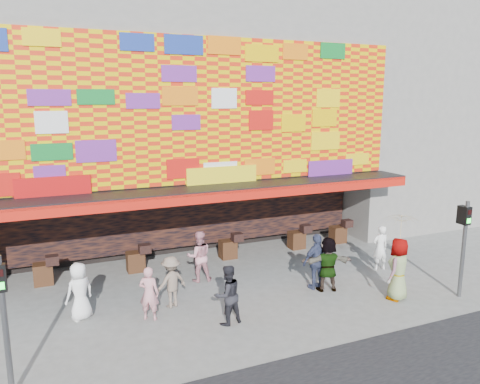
{
  "coord_description": "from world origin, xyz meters",
  "views": [
    {
      "loc": [
        -5.32,
        -11.19,
        5.95
      ],
      "look_at": [
        0.38,
        2.0,
        3.09
      ],
      "focal_mm": 35.0,
      "sensor_mm": 36.0,
      "label": 1
    }
  ],
  "objects_px": {
    "signal_right": "(464,238)",
    "ped_g": "(398,269)",
    "ped_d": "(171,282)",
    "ped_e": "(317,262)",
    "ped_b": "(149,293)",
    "ped_i": "(199,256)",
    "ped_a": "(80,291)",
    "ped_f": "(328,264)",
    "signal_left": "(4,311)",
    "ped_h": "(380,248)",
    "parasol": "(401,230)",
    "ped_c": "(227,295)"
  },
  "relations": [
    {
      "from": "signal_right",
      "to": "ped_g",
      "type": "height_order",
      "value": "signal_right"
    },
    {
      "from": "ped_d",
      "to": "ped_e",
      "type": "distance_m",
      "value": 4.64
    },
    {
      "from": "ped_b",
      "to": "ped_i",
      "type": "height_order",
      "value": "ped_i"
    },
    {
      "from": "ped_b",
      "to": "ped_i",
      "type": "relative_size",
      "value": 0.89
    },
    {
      "from": "ped_e",
      "to": "ped_i",
      "type": "relative_size",
      "value": 1.06
    },
    {
      "from": "ped_a",
      "to": "ped_f",
      "type": "xyz_separation_m",
      "value": [
        7.34,
        -1.02,
        0.07
      ]
    },
    {
      "from": "ped_e",
      "to": "signal_left",
      "type": "bearing_deg",
      "value": 10.03
    },
    {
      "from": "ped_a",
      "to": "ped_f",
      "type": "bearing_deg",
      "value": 145.64
    },
    {
      "from": "ped_b",
      "to": "ped_h",
      "type": "bearing_deg",
      "value": -146.34
    },
    {
      "from": "ped_a",
      "to": "parasol",
      "type": "distance_m",
      "value": 9.33
    },
    {
      "from": "ped_f",
      "to": "signal_left",
      "type": "bearing_deg",
      "value": 29.63
    },
    {
      "from": "ped_i",
      "to": "parasol",
      "type": "relative_size",
      "value": 0.9
    },
    {
      "from": "ped_c",
      "to": "ped_d",
      "type": "height_order",
      "value": "ped_c"
    },
    {
      "from": "ped_i",
      "to": "parasol",
      "type": "xyz_separation_m",
      "value": [
        5.03,
        -3.76,
        1.32
      ]
    },
    {
      "from": "signal_right",
      "to": "ped_h",
      "type": "relative_size",
      "value": 1.87
    },
    {
      "from": "ped_g",
      "to": "ped_c",
      "type": "bearing_deg",
      "value": -33.24
    },
    {
      "from": "ped_b",
      "to": "ped_i",
      "type": "xyz_separation_m",
      "value": [
        2.14,
        2.12,
        0.09
      ]
    },
    {
      "from": "ped_b",
      "to": "ped_g",
      "type": "xyz_separation_m",
      "value": [
        7.17,
        -1.64,
        0.19
      ]
    },
    {
      "from": "ped_h",
      "to": "ped_g",
      "type": "bearing_deg",
      "value": 68.8
    },
    {
      "from": "signal_left",
      "to": "ped_h",
      "type": "height_order",
      "value": "signal_left"
    },
    {
      "from": "signal_left",
      "to": "signal_right",
      "type": "xyz_separation_m",
      "value": [
        12.4,
        0.0,
        0.0
      ]
    },
    {
      "from": "signal_left",
      "to": "ped_f",
      "type": "height_order",
      "value": "signal_left"
    },
    {
      "from": "ped_c",
      "to": "parasol",
      "type": "relative_size",
      "value": 0.87
    },
    {
      "from": "ped_e",
      "to": "signal_right",
      "type": "bearing_deg",
      "value": 143.77
    },
    {
      "from": "ped_a",
      "to": "ped_g",
      "type": "bearing_deg",
      "value": 138.34
    },
    {
      "from": "signal_left",
      "to": "ped_a",
      "type": "xyz_separation_m",
      "value": [
        1.6,
        3.03,
        -1.05
      ]
    },
    {
      "from": "ped_d",
      "to": "ped_e",
      "type": "height_order",
      "value": "ped_e"
    },
    {
      "from": "ped_b",
      "to": "ped_c",
      "type": "bearing_deg",
      "value": 179.73
    },
    {
      "from": "ped_f",
      "to": "ped_h",
      "type": "xyz_separation_m",
      "value": [
        2.76,
        0.84,
        -0.07
      ]
    },
    {
      "from": "ped_a",
      "to": "ped_c",
      "type": "xyz_separation_m",
      "value": [
        3.6,
        -1.85,
        0.01
      ]
    },
    {
      "from": "signal_right",
      "to": "ped_d",
      "type": "bearing_deg",
      "value": 161.26
    },
    {
      "from": "ped_i",
      "to": "ped_c",
      "type": "bearing_deg",
      "value": 94.57
    },
    {
      "from": "signal_right",
      "to": "ped_h",
      "type": "distance_m",
      "value": 3.12
    },
    {
      "from": "ped_d",
      "to": "ped_f",
      "type": "height_order",
      "value": "ped_f"
    },
    {
      "from": "ped_f",
      "to": "ped_h",
      "type": "bearing_deg",
      "value": -146.24
    },
    {
      "from": "ped_h",
      "to": "ped_i",
      "type": "bearing_deg",
      "value": -6.84
    },
    {
      "from": "ped_c",
      "to": "ped_e",
      "type": "height_order",
      "value": "ped_e"
    },
    {
      "from": "signal_right",
      "to": "ped_i",
      "type": "relative_size",
      "value": 1.76
    },
    {
      "from": "ped_c",
      "to": "ped_i",
      "type": "relative_size",
      "value": 0.96
    },
    {
      "from": "ped_c",
      "to": "ped_h",
      "type": "relative_size",
      "value": 1.03
    },
    {
      "from": "ped_h",
      "to": "ped_i",
      "type": "distance_m",
      "value": 6.41
    },
    {
      "from": "parasol",
      "to": "ped_b",
      "type": "bearing_deg",
      "value": 167.1
    },
    {
      "from": "ped_b",
      "to": "ped_i",
      "type": "bearing_deg",
      "value": -105.7
    },
    {
      "from": "signal_left",
      "to": "ped_e",
      "type": "height_order",
      "value": "signal_left"
    },
    {
      "from": "signal_left",
      "to": "signal_right",
      "type": "relative_size",
      "value": 1.0
    },
    {
      "from": "ped_b",
      "to": "ped_h",
      "type": "height_order",
      "value": "ped_h"
    },
    {
      "from": "ped_a",
      "to": "ped_c",
      "type": "bearing_deg",
      "value": 126.37
    },
    {
      "from": "ped_b",
      "to": "ped_e",
      "type": "height_order",
      "value": "ped_e"
    },
    {
      "from": "signal_left",
      "to": "signal_right",
      "type": "distance_m",
      "value": 12.4
    },
    {
      "from": "ped_d",
      "to": "ped_f",
      "type": "relative_size",
      "value": 0.87
    }
  ]
}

